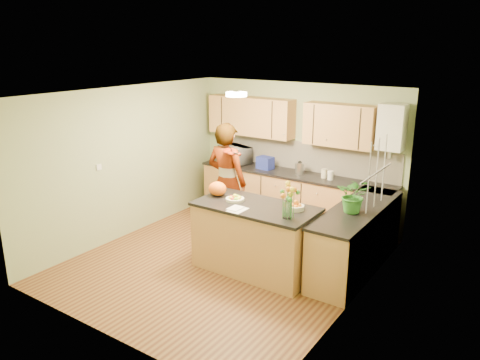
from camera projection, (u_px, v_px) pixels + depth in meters
The scene contains 28 objects.
floor at pixel (225, 261), 7.05m from camera, with size 4.50×4.50×0.00m, color #532B17.
ceiling at pixel (224, 93), 6.34m from camera, with size 4.00×4.50×0.02m, color white.
wall_back at pixel (297, 152), 8.48m from camera, with size 4.00×0.02×2.50m, color #9AAC7B.
wall_front at pixel (99, 232), 4.91m from camera, with size 4.00×0.02×2.50m, color #9AAC7B.
wall_left at pixel (127, 162), 7.77m from camera, with size 0.02×4.50×2.50m, color #9AAC7B.
wall_right at pixel (359, 208), 5.61m from camera, with size 0.02×4.50×2.50m, color #9AAC7B.
back_counter at pixel (293, 198), 8.41m from camera, with size 3.64×0.62×0.94m.
right_counter at pixel (356, 239), 6.67m from camera, with size 0.62×2.24×0.94m.
splashback at pixel (302, 156), 8.43m from camera, with size 3.60×0.02×0.52m, color silver.
upper_cabinets at pixel (285, 120), 8.27m from camera, with size 3.20×0.34×0.70m.
boiler at pixel (392, 127), 7.25m from camera, with size 0.40×0.30×0.86m.
window_right at pixel (377, 173), 6.01m from camera, with size 0.01×1.30×1.05m.
light_switch at pixel (99, 167), 7.27m from camera, with size 0.02×0.09×0.09m, color white.
ceiling_lamp at pixel (236, 94), 6.59m from camera, with size 0.30×0.30×0.07m.
peninsula_island at pixel (255, 238), 6.65m from camera, with size 1.72×0.88×0.98m.
fruit_dish at pixel (235, 198), 6.69m from camera, with size 0.27×0.27×0.09m.
orange_bowl at pixel (296, 206), 6.32m from camera, with size 0.22×0.22×0.13m.
flower_vase at pixel (288, 193), 5.95m from camera, with size 0.28×0.28×0.51m.
orange_bag at pixel (217, 189), 6.90m from camera, with size 0.28×0.24×0.21m, color orange.
papers at pixel (238, 210), 6.32m from camera, with size 0.20×0.28×0.01m, color silver.
violinist at pixel (227, 182), 7.61m from camera, with size 0.71×0.47×1.96m, color #E3AD8B.
violin at pixel (229, 151), 7.16m from camera, with size 0.65×0.26×0.13m, color #4F0904, non-canonical shape.
microwave at pixel (235, 155), 8.92m from camera, with size 0.60×0.40×0.33m, color white.
blue_box at pixel (265, 163), 8.53m from camera, with size 0.28×0.20×0.22m, color navy.
kettle at pixel (300, 168), 8.18m from camera, with size 0.15×0.15×0.28m.
jar_cream at pixel (324, 173), 7.97m from camera, with size 0.10×0.10×0.15m, color beige.
jar_white at pixel (330, 175), 7.86m from camera, with size 0.10×0.10×0.15m, color white.
potted_plant at pixel (354, 195), 6.30m from camera, with size 0.45×0.39×0.50m, color #317B29.
Camera 1 is at (3.78, -5.18, 3.16)m, focal length 35.00 mm.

